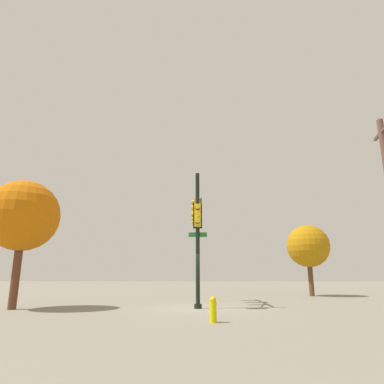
{
  "coord_description": "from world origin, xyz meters",
  "views": [
    {
      "loc": [
        -16.33,
        -0.03,
        1.57
      ],
      "look_at": [
        1.37,
        0.3,
        5.95
      ],
      "focal_mm": 31.04,
      "sensor_mm": 36.0,
      "label": 1
    }
  ],
  "objects_px": {
    "signal_pole_assembly": "(197,219)",
    "tree_near": "(308,246)",
    "fire_hydrant": "(213,310)",
    "tree_far": "(23,216)"
  },
  "relations": [
    {
      "from": "signal_pole_assembly",
      "to": "tree_near",
      "type": "xyz_separation_m",
      "value": [
        7.44,
        -8.33,
        -0.89
      ]
    },
    {
      "from": "signal_pole_assembly",
      "to": "tree_near",
      "type": "distance_m",
      "value": 11.21
    },
    {
      "from": "tree_near",
      "to": "signal_pole_assembly",
      "type": "bearing_deg",
      "value": 131.76
    },
    {
      "from": "fire_hydrant",
      "to": "tree_far",
      "type": "height_order",
      "value": "tree_far"
    },
    {
      "from": "signal_pole_assembly",
      "to": "fire_hydrant",
      "type": "bearing_deg",
      "value": -174.99
    },
    {
      "from": "fire_hydrant",
      "to": "tree_far",
      "type": "relative_size",
      "value": 0.14
    },
    {
      "from": "tree_far",
      "to": "signal_pole_assembly",
      "type": "bearing_deg",
      "value": -75.46
    },
    {
      "from": "signal_pole_assembly",
      "to": "fire_hydrant",
      "type": "height_order",
      "value": "signal_pole_assembly"
    },
    {
      "from": "signal_pole_assembly",
      "to": "tree_far",
      "type": "relative_size",
      "value": 1.09
    },
    {
      "from": "signal_pole_assembly",
      "to": "tree_near",
      "type": "height_order",
      "value": "signal_pole_assembly"
    }
  ]
}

